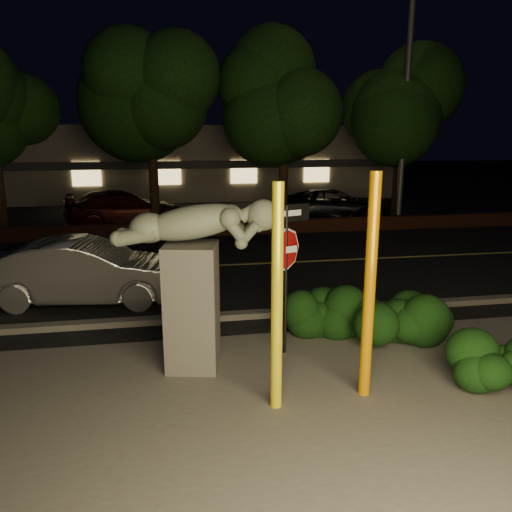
{
  "coord_description": "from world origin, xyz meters",
  "views": [
    {
      "loc": [
        -1.94,
        -6.42,
        3.62
      ],
      "look_at": [
        -0.54,
        1.59,
        1.6
      ],
      "focal_mm": 35.0,
      "sensor_mm": 36.0,
      "label": 1
    }
  ],
  "objects_px": {
    "yellow_pole_right": "(370,289)",
    "parked_car_darkred": "(127,209)",
    "signpost": "(286,250)",
    "sculpture": "(194,267)",
    "streetlight": "(404,44)",
    "yellow_pole_left": "(277,300)",
    "parked_car_dark": "(334,205)",
    "parked_car_red": "(118,205)",
    "silver_sedan": "(86,272)"
  },
  "relations": [
    {
      "from": "silver_sedan",
      "to": "parked_car_dark",
      "type": "distance_m",
      "value": 12.75
    },
    {
      "from": "yellow_pole_left",
      "to": "signpost",
      "type": "distance_m",
      "value": 1.73
    },
    {
      "from": "yellow_pole_right",
      "to": "streetlight",
      "type": "height_order",
      "value": "streetlight"
    },
    {
      "from": "streetlight",
      "to": "parked_car_darkred",
      "type": "distance_m",
      "value": 12.2
    },
    {
      "from": "signpost",
      "to": "sculpture",
      "type": "height_order",
      "value": "sculpture"
    },
    {
      "from": "signpost",
      "to": "parked_car_darkred",
      "type": "bearing_deg",
      "value": 86.49
    },
    {
      "from": "yellow_pole_left",
      "to": "parked_car_red",
      "type": "height_order",
      "value": "yellow_pole_left"
    },
    {
      "from": "yellow_pole_left",
      "to": "sculpture",
      "type": "relative_size",
      "value": 1.14
    },
    {
      "from": "silver_sedan",
      "to": "signpost",
      "type": "bearing_deg",
      "value": -125.31
    },
    {
      "from": "signpost",
      "to": "parked_car_darkred",
      "type": "height_order",
      "value": "signpost"
    },
    {
      "from": "sculpture",
      "to": "streetlight",
      "type": "bearing_deg",
      "value": 64.16
    },
    {
      "from": "sculpture",
      "to": "parked_car_dark",
      "type": "xyz_separation_m",
      "value": [
        6.54,
        12.83,
        -1.01
      ]
    },
    {
      "from": "sculpture",
      "to": "yellow_pole_right",
      "type": "bearing_deg",
      "value": -18.05
    },
    {
      "from": "yellow_pole_right",
      "to": "signpost",
      "type": "xyz_separation_m",
      "value": [
        -0.8,
        1.53,
        0.22
      ]
    },
    {
      "from": "signpost",
      "to": "silver_sedan",
      "type": "xyz_separation_m",
      "value": [
        -3.65,
        3.28,
        -1.09
      ]
    },
    {
      "from": "signpost",
      "to": "yellow_pole_left",
      "type": "bearing_deg",
      "value": -125.91
    },
    {
      "from": "signpost",
      "to": "parked_car_dark",
      "type": "relative_size",
      "value": 0.55
    },
    {
      "from": "sculpture",
      "to": "parked_car_red",
      "type": "bearing_deg",
      "value": 111.4
    },
    {
      "from": "parked_car_darkred",
      "to": "signpost",
      "type": "bearing_deg",
      "value": -173.7
    },
    {
      "from": "yellow_pole_right",
      "to": "parked_car_red",
      "type": "bearing_deg",
      "value": 107.38
    },
    {
      "from": "parked_car_darkred",
      "to": "streetlight",
      "type": "bearing_deg",
      "value": -110.07
    },
    {
      "from": "signpost",
      "to": "sculpture",
      "type": "distance_m",
      "value": 1.51
    },
    {
      "from": "sculpture",
      "to": "parked_car_darkred",
      "type": "bearing_deg",
      "value": 110.3
    },
    {
      "from": "signpost",
      "to": "silver_sedan",
      "type": "bearing_deg",
      "value": 119.21
    },
    {
      "from": "parked_car_red",
      "to": "parked_car_dark",
      "type": "bearing_deg",
      "value": -110.75
    },
    {
      "from": "signpost",
      "to": "sculpture",
      "type": "xyz_separation_m",
      "value": [
        -1.48,
        -0.24,
        -0.14
      ]
    },
    {
      "from": "yellow_pole_left",
      "to": "yellow_pole_right",
      "type": "xyz_separation_m",
      "value": [
        1.3,
        0.1,
        0.05
      ]
    },
    {
      "from": "yellow_pole_right",
      "to": "signpost",
      "type": "distance_m",
      "value": 1.74
    },
    {
      "from": "silver_sedan",
      "to": "parked_car_darkred",
      "type": "relative_size",
      "value": 0.94
    },
    {
      "from": "sculpture",
      "to": "silver_sedan",
      "type": "height_order",
      "value": "sculpture"
    },
    {
      "from": "sculpture",
      "to": "parked_car_dark",
      "type": "distance_m",
      "value": 14.44
    },
    {
      "from": "parked_car_darkred",
      "to": "parked_car_dark",
      "type": "height_order",
      "value": "parked_car_darkred"
    },
    {
      "from": "yellow_pole_right",
      "to": "streetlight",
      "type": "bearing_deg",
      "value": 63.64
    },
    {
      "from": "streetlight",
      "to": "yellow_pole_left",
      "type": "bearing_deg",
      "value": -129.9
    },
    {
      "from": "streetlight",
      "to": "parked_car_dark",
      "type": "relative_size",
      "value": 2.47
    },
    {
      "from": "parked_car_dark",
      "to": "signpost",
      "type": "bearing_deg",
      "value": 177.41
    },
    {
      "from": "parked_car_red",
      "to": "streetlight",
      "type": "bearing_deg",
      "value": -119.45
    },
    {
      "from": "yellow_pole_left",
      "to": "parked_car_darkred",
      "type": "distance_m",
      "value": 14.72
    },
    {
      "from": "yellow_pole_right",
      "to": "signpost",
      "type": "relative_size",
      "value": 1.25
    },
    {
      "from": "sculpture",
      "to": "parked_car_dark",
      "type": "bearing_deg",
      "value": 74.42
    },
    {
      "from": "signpost",
      "to": "parked_car_red",
      "type": "distance_m",
      "value": 14.0
    },
    {
      "from": "sculpture",
      "to": "streetlight",
      "type": "relative_size",
      "value": 0.24
    },
    {
      "from": "yellow_pole_right",
      "to": "parked_car_dark",
      "type": "bearing_deg",
      "value": 73.18
    },
    {
      "from": "parked_car_red",
      "to": "parked_car_dark",
      "type": "relative_size",
      "value": 0.92
    },
    {
      "from": "yellow_pole_left",
      "to": "parked_car_dark",
      "type": "xyz_separation_m",
      "value": [
        5.56,
        14.22,
        -0.88
      ]
    },
    {
      "from": "signpost",
      "to": "parked_car_red",
      "type": "relative_size",
      "value": 0.6
    },
    {
      "from": "yellow_pole_right",
      "to": "parked_car_darkred",
      "type": "height_order",
      "value": "yellow_pole_right"
    },
    {
      "from": "parked_car_darkred",
      "to": "parked_car_dark",
      "type": "relative_size",
      "value": 0.98
    },
    {
      "from": "parked_car_dark",
      "to": "parked_car_red",
      "type": "bearing_deg",
      "value": 104.06
    },
    {
      "from": "silver_sedan",
      "to": "parked_car_darkred",
      "type": "xyz_separation_m",
      "value": [
        0.15,
        9.48,
        -0.04
      ]
    }
  ]
}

